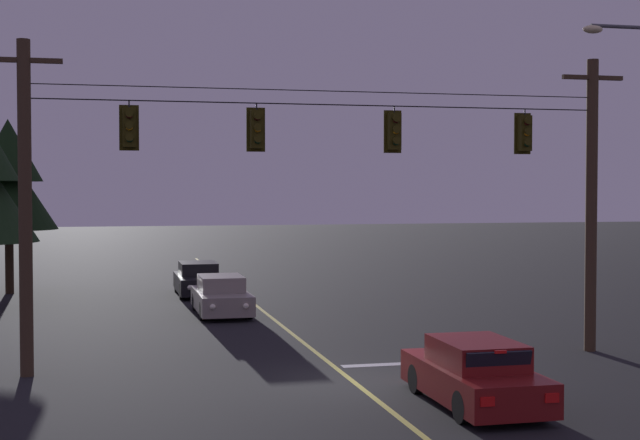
% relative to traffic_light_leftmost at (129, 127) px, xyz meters
% --- Properties ---
extents(ground_plane, '(180.00, 180.00, 0.00)m').
position_rel_traffic_light_leftmost_xyz_m(ground_plane, '(5.04, -2.61, -6.02)').
color(ground_plane, black).
extents(lane_centre_stripe, '(0.14, 60.00, 0.01)m').
position_rel_traffic_light_leftmost_xyz_m(lane_centre_stripe, '(5.04, 6.02, -6.02)').
color(lane_centre_stripe, '#D1C64C').
rests_on(lane_centre_stripe, ground).
extents(stop_bar_paint, '(3.40, 0.36, 0.01)m').
position_rel_traffic_light_leftmost_xyz_m(stop_bar_paint, '(6.94, -0.58, -6.02)').
color(stop_bar_paint, silver).
rests_on(stop_bar_paint, ground).
extents(signal_span_assembly, '(16.78, 0.32, 8.08)m').
position_rel_traffic_light_leftmost_xyz_m(signal_span_assembly, '(5.04, 0.02, -1.83)').
color(signal_span_assembly, '#423021').
rests_on(signal_span_assembly, ground).
extents(traffic_light_leftmost, '(0.48, 0.41, 1.22)m').
position_rel_traffic_light_leftmost_xyz_m(traffic_light_leftmost, '(0.00, 0.00, 0.00)').
color(traffic_light_leftmost, black).
extents(traffic_light_left_inner, '(0.48, 0.41, 1.22)m').
position_rel_traffic_light_leftmost_xyz_m(traffic_light_left_inner, '(3.15, 0.00, 0.00)').
color(traffic_light_left_inner, black).
extents(traffic_light_centre, '(0.48, 0.41, 1.22)m').
position_rel_traffic_light_leftmost_xyz_m(traffic_light_centre, '(6.80, 0.00, 0.00)').
color(traffic_light_centre, black).
extents(traffic_light_right_inner, '(0.48, 0.41, 1.22)m').
position_rel_traffic_light_leftmost_xyz_m(traffic_light_right_inner, '(10.51, 0.00, 0.00)').
color(traffic_light_right_inner, black).
extents(car_waiting_near_lane, '(1.80, 4.33, 1.39)m').
position_rel_traffic_light_leftmost_xyz_m(car_waiting_near_lane, '(6.88, -5.23, -5.37)').
color(car_waiting_near_lane, maroon).
rests_on(car_waiting_near_lane, ground).
extents(car_oncoming_lead, '(1.80, 4.42, 1.39)m').
position_rel_traffic_light_leftmost_xyz_m(car_oncoming_lead, '(3.43, 9.63, -5.37)').
color(car_oncoming_lead, gray).
rests_on(car_oncoming_lead, ground).
extents(car_oncoming_trailing, '(1.80, 4.42, 1.39)m').
position_rel_traffic_light_leftmost_xyz_m(car_oncoming_trailing, '(3.21, 15.79, -5.37)').
color(car_oncoming_trailing, black).
rests_on(car_oncoming_trailing, ground).
extents(tree_verge_far, '(4.11, 4.11, 7.49)m').
position_rel_traffic_light_leftmost_xyz_m(tree_verge_far, '(-4.63, 18.20, -1.13)').
color(tree_verge_far, '#332316').
rests_on(tree_verge_far, ground).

